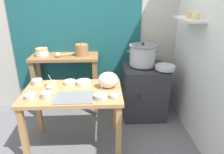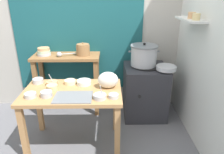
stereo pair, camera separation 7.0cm
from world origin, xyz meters
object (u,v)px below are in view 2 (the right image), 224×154
(prep_bowl_7, at_px, (114,96))
(ladle, at_px, (60,54))
(prep_bowl_2, at_px, (30,95))
(wide_pan, at_px, (166,68))
(prep_bowl_8, at_px, (70,82))
(prep_bowl_0, at_px, (84,82))
(prep_bowl_5, at_px, (52,88))
(prep_bowl_4, at_px, (100,96))
(back_shelf_table, at_px, (67,70))
(prep_bowl_1, at_px, (38,81))
(prep_bowl_3, at_px, (52,83))
(plastic_bag, at_px, (108,80))
(prep_table, at_px, (73,99))
(prep_bowl_6, at_px, (46,94))
(clay_pot, at_px, (83,50))
(serving_tray, at_px, (73,97))
(stove_block, at_px, (145,91))
(steamer_pot, at_px, (144,55))
(bowl_stack_enamel, at_px, (44,52))

(prep_bowl_7, bearing_deg, ladle, 128.83)
(prep_bowl_2, relative_size, prep_bowl_7, 1.17)
(wide_pan, distance_m, prep_bowl_8, 1.27)
(ladle, relative_size, prep_bowl_0, 1.77)
(prep_bowl_5, bearing_deg, prep_bowl_2, -139.48)
(prep_bowl_4, xyz_separation_m, prep_bowl_8, (-0.37, 0.38, -0.00))
(back_shelf_table, xyz_separation_m, prep_bowl_1, (-0.24, -0.58, 0.07))
(back_shelf_table, bearing_deg, prep_bowl_3, -95.04)
(prep_bowl_3, bearing_deg, prep_bowl_8, 10.36)
(plastic_bag, relative_size, prep_bowl_1, 1.85)
(prep_table, relative_size, prep_bowl_6, 9.06)
(clay_pot, bearing_deg, prep_bowl_7, -67.03)
(serving_tray, distance_m, prep_bowl_4, 0.28)
(prep_table, bearing_deg, plastic_bag, 9.95)
(prep_bowl_5, relative_size, prep_bowl_8, 0.92)
(stove_block, bearing_deg, prep_bowl_1, -162.05)
(stove_block, bearing_deg, prep_bowl_2, -148.75)
(steamer_pot, distance_m, prep_bowl_4, 1.07)
(prep_table, xyz_separation_m, steamer_pot, (0.90, 0.69, 0.32))
(prep_bowl_3, bearing_deg, prep_bowl_6, -87.72)
(prep_bowl_4, bearing_deg, back_shelf_table, 117.62)
(prep_bowl_1, distance_m, prep_bowl_2, 0.37)
(prep_bowl_0, height_order, prep_bowl_2, prep_bowl_0)
(prep_bowl_5, bearing_deg, prep_bowl_7, -15.29)
(prep_table, distance_m, prep_bowl_8, 0.24)
(bowl_stack_enamel, height_order, prep_bowl_7, bowl_stack_enamel)
(back_shelf_table, distance_m, prep_bowl_7, 1.18)
(plastic_bag, bearing_deg, bowl_stack_enamel, 141.55)
(ladle, distance_m, prep_bowl_8, 0.60)
(steamer_pot, height_order, serving_tray, steamer_pot)
(clay_pot, height_order, prep_bowl_4, clay_pot)
(bowl_stack_enamel, distance_m, prep_bowl_1, 0.62)
(prep_bowl_5, bearing_deg, plastic_bag, 5.92)
(back_shelf_table, distance_m, prep_bowl_5, 0.79)
(stove_block, height_order, prep_bowl_4, prep_bowl_4)
(prep_bowl_5, bearing_deg, stove_block, 29.53)
(prep_bowl_7, bearing_deg, prep_bowl_4, -173.49)
(clay_pot, xyz_separation_m, prep_bowl_2, (-0.46, -0.95, -0.23))
(wide_pan, height_order, prep_bowl_4, prep_bowl_4)
(prep_bowl_1, bearing_deg, plastic_bag, -9.76)
(prep_bowl_3, xyz_separation_m, prep_bowl_8, (0.21, 0.04, -0.00))
(steamer_pot, height_order, prep_bowl_6, steamer_pot)
(bowl_stack_enamel, height_order, prep_bowl_6, bowl_stack_enamel)
(serving_tray, height_order, prep_bowl_0, prep_bowl_0)
(prep_bowl_2, bearing_deg, prep_table, 20.69)
(prep_bowl_3, bearing_deg, prep_bowl_4, -31.06)
(plastic_bag, relative_size, prep_bowl_5, 1.92)
(steamer_pot, relative_size, prep_bowl_2, 3.48)
(bowl_stack_enamel, xyz_separation_m, plastic_bag, (0.91, -0.73, -0.14))
(prep_table, height_order, serving_tray, serving_tray)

